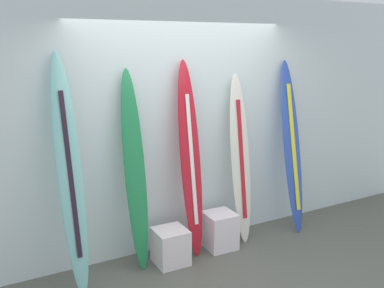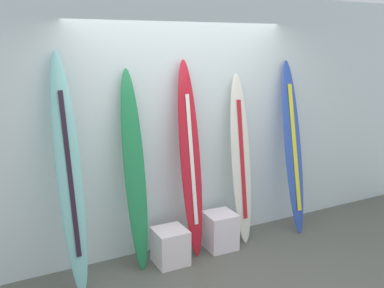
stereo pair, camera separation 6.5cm
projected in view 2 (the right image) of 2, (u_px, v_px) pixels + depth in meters
wall_back at (179, 124)px, 4.83m from camera, size 7.20×0.20×2.80m
surfboard_seafoam at (69, 175)px, 3.94m from camera, size 0.24×0.54×2.22m
surfboard_emerald at (135, 173)px, 4.34m from camera, size 0.22×0.37×2.05m
surfboard_crimson at (190, 161)px, 4.62m from camera, size 0.25×0.38×2.12m
surfboard_ivory at (241, 160)px, 4.95m from camera, size 0.26×0.36×1.95m
surfboard_cobalt at (293, 148)px, 5.23m from camera, size 0.25×0.48×2.09m
display_block_left at (220, 230)px, 4.89m from camera, size 0.34×0.34×0.41m
display_block_center at (170, 246)px, 4.55m from camera, size 0.34×0.34×0.38m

